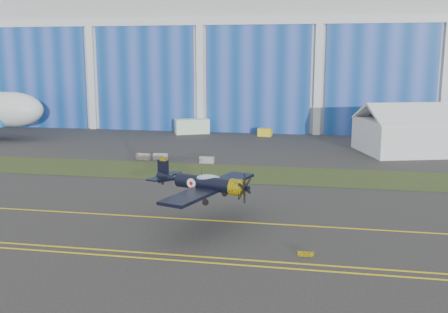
% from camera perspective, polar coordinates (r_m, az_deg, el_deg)
% --- Properties ---
extents(ground, '(260.00, 260.00, 0.00)m').
position_cam_1_polar(ground, '(55.44, -14.13, -4.43)').
color(ground, '#363332').
rests_on(ground, ground).
extents(grass_median, '(260.00, 10.00, 0.02)m').
position_cam_1_polar(grass_median, '(68.02, -9.25, -1.41)').
color(grass_median, '#475128').
rests_on(grass_median, ground).
extents(hangar, '(220.00, 45.70, 30.00)m').
position_cam_1_polar(hangar, '(122.41, -0.17, 11.17)').
color(hangar, silver).
rests_on(hangar, ground).
extents(taxiway_centreline, '(200.00, 0.20, 0.02)m').
position_cam_1_polar(taxiway_centreline, '(51.12, -16.46, -5.84)').
color(taxiway_centreline, yellow).
rests_on(taxiway_centreline, ground).
extents(edge_line_near, '(80.00, 0.20, 0.02)m').
position_cam_1_polar(edge_line_near, '(43.33, -22.18, -9.24)').
color(edge_line_near, yellow).
rests_on(edge_line_near, ground).
extents(edge_line_far, '(80.00, 0.20, 0.02)m').
position_cam_1_polar(edge_line_far, '(44.12, -21.48, -8.83)').
color(edge_line_far, yellow).
rests_on(edge_line_far, ground).
extents(guard_board_right, '(1.20, 0.15, 0.35)m').
position_cam_1_polar(guard_board_right, '(39.14, 8.88, -10.44)').
color(guard_board_right, yellow).
rests_on(guard_board_right, ground).
extents(warbird, '(13.42, 14.74, 3.61)m').
position_cam_1_polar(warbird, '(44.45, -2.13, -2.91)').
color(warbird, black).
rests_on(warbird, ground).
extents(tent, '(19.11, 16.22, 7.58)m').
position_cam_1_polar(tent, '(83.82, 20.31, 2.98)').
color(tent, white).
rests_on(tent, ground).
extents(shipping_container, '(6.75, 4.90, 2.72)m').
position_cam_1_polar(shipping_container, '(98.49, -3.50, 3.29)').
color(shipping_container, '#D4F7DA').
rests_on(shipping_container, ground).
extents(tug, '(2.62, 1.83, 1.42)m').
position_cam_1_polar(tug, '(95.51, 4.47, 2.64)').
color(tug, yellow).
rests_on(tug, ground).
extents(barrier_a, '(2.07, 0.93, 0.90)m').
position_cam_1_polar(barrier_a, '(74.33, -8.80, -0.01)').
color(barrier_a, gray).
rests_on(barrier_a, ground).
extents(barrier_b, '(2.01, 0.63, 0.90)m').
position_cam_1_polar(barrier_b, '(73.96, -6.93, -0.02)').
color(barrier_b, '#A09793').
rests_on(barrier_b, ground).
extents(barrier_c, '(2.02, 0.65, 0.90)m').
position_cam_1_polar(barrier_c, '(71.13, -1.89, -0.38)').
color(barrier_c, gray).
rests_on(barrier_c, ground).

